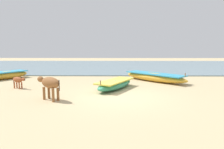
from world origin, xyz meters
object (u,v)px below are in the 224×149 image
object	(u,v)px
fishing_boat_0	(115,84)
fishing_boat_4	(154,77)
cow_adult_brown	(50,83)
calf_near_rust	(18,80)
fishing_boat_2	(7,75)

from	to	relation	value
fishing_boat_0	fishing_boat_4	distance (m)	3.77
fishing_boat_4	cow_adult_brown	bearing A→B (deg)	-91.06
calf_near_rust	fishing_boat_4	bearing A→B (deg)	44.47
fishing_boat_2	cow_adult_brown	size ratio (longest dim) A/B	2.28
calf_near_rust	fishing_boat_2	bearing A→B (deg)	153.46
fishing_boat_2	fishing_boat_4	distance (m)	10.84
fishing_boat_2	cow_adult_brown	xyz separation A→B (m)	(5.24, -5.98, 0.42)
fishing_boat_0	cow_adult_brown	distance (m)	3.76
fishing_boat_4	fishing_boat_2	bearing A→B (deg)	-138.24
fishing_boat_0	fishing_boat_4	bearing A→B (deg)	162.49
fishing_boat_0	fishing_boat_2	xyz separation A→B (m)	(-8.09, 3.57, 0.04)
fishing_boat_4	calf_near_rust	bearing A→B (deg)	-115.70
cow_adult_brown	fishing_boat_0	bearing A→B (deg)	-103.21
cow_adult_brown	fishing_boat_2	bearing A→B (deg)	-12.19
fishing_boat_4	calf_near_rust	world-z (taller)	fishing_boat_4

